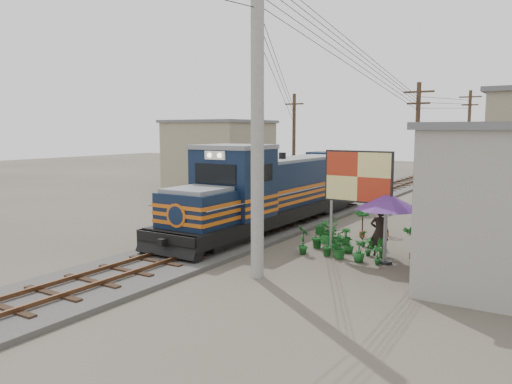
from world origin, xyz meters
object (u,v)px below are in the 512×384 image
Objects in this scene: billboard at (358,179)px; market_umbrella at (387,202)px; locomotive at (276,192)px; vendor at (379,231)px.

market_umbrella is at bearing 1.51° from billboard.
billboard is 1.47× the size of market_umbrella.
market_umbrella is (1.06, -0.04, -0.70)m from billboard.
billboard is at bearing -34.52° from locomotive.
vendor is (0.51, 0.92, -1.93)m from billboard.
locomotive is 7.39m from market_umbrella.
billboard is at bearing 178.02° from market_umbrella.
vendor is (5.83, -2.74, -0.77)m from locomotive.
vendor is at bearing -25.14° from locomotive.
billboard is at bearing 39.64° from vendor.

